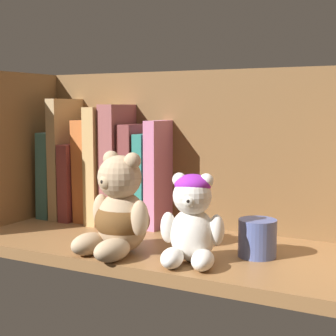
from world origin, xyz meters
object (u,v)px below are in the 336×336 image
(book_0, at_px, (61,174))
(book_2, at_px, (82,180))
(book_3, at_px, (95,170))
(pillar_candle, at_px, (258,237))
(book_5, at_px, (122,164))
(book_6, at_px, (137,174))
(teddy_bear_larger, at_px, (119,213))
(book_4, at_px, (108,164))
(teddy_bear_smaller, at_px, (192,221))
(book_7, at_px, (149,180))
(book_1, at_px, (71,158))
(book_8, at_px, (160,174))

(book_0, height_order, book_2, book_0)
(book_2, distance_m, book_3, 0.04)
(pillar_candle, bearing_deg, book_3, 164.64)
(book_3, xyz_separation_m, book_5, (0.07, 0.00, 0.02))
(book_6, height_order, pillar_candle, book_6)
(pillar_candle, bearing_deg, book_5, 161.64)
(book_6, xyz_separation_m, teddy_bear_larger, (0.08, -0.19, -0.04))
(book_5, bearing_deg, book_4, 180.00)
(book_5, relative_size, teddy_bear_smaller, 1.76)
(book_4, bearing_deg, teddy_bear_smaller, -33.97)
(book_5, xyz_separation_m, pillar_candle, (0.32, -0.10, -0.09))
(book_2, relative_size, book_4, 0.68)
(teddy_bear_smaller, bearing_deg, book_3, 149.00)
(teddy_bear_larger, bearing_deg, book_6, 113.39)
(book_0, bearing_deg, book_6, 0.00)
(book_4, bearing_deg, book_5, 0.00)
(book_3, bearing_deg, teddy_bear_smaller, -31.00)
(pillar_candle, bearing_deg, book_7, 157.58)
(book_7, bearing_deg, book_1, 180.00)
(book_8, bearing_deg, teddy_bear_larger, -81.33)
(book_7, bearing_deg, book_6, 180.00)
(book_8, bearing_deg, book_0, 180.00)
(book_6, xyz_separation_m, pillar_candle, (0.28, -0.10, -0.07))
(book_2, xyz_separation_m, book_3, (0.03, 0.00, 0.02))
(book_1, height_order, book_4, book_1)
(book_6, bearing_deg, teddy_bear_smaller, -41.79)
(book_0, bearing_deg, book_5, 0.00)
(book_0, relative_size, book_3, 0.87)
(book_8, bearing_deg, book_1, 180.00)
(book_5, xyz_separation_m, book_7, (0.06, 0.00, -0.03))
(teddy_bear_larger, distance_m, teddy_bear_smaller, 0.12)
(teddy_bear_larger, distance_m, pillar_candle, 0.22)
(teddy_bear_smaller, bearing_deg, book_0, 155.05)
(book_7, height_order, teddy_bear_larger, book_7)
(book_5, relative_size, book_7, 1.31)
(book_5, xyz_separation_m, book_8, (0.09, 0.00, -0.01))
(book_1, xyz_separation_m, book_4, (0.09, 0.00, -0.01))
(book_3, height_order, book_8, same)
(book_0, distance_m, book_5, 0.16)
(book_6, distance_m, book_8, 0.05)
(book_7, bearing_deg, book_4, 180.00)
(book_6, relative_size, book_8, 0.96)
(book_3, relative_size, book_8, 1.00)
(book_8, relative_size, teddy_bear_smaller, 1.53)
(book_2, height_order, pillar_candle, book_2)
(book_5, bearing_deg, pillar_candle, -18.36)
(book_1, height_order, book_5, book_1)
(book_4, bearing_deg, book_3, 180.00)
(book_6, xyz_separation_m, book_8, (0.05, 0.00, 0.00))
(book_6, bearing_deg, teddy_bear_larger, -66.61)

